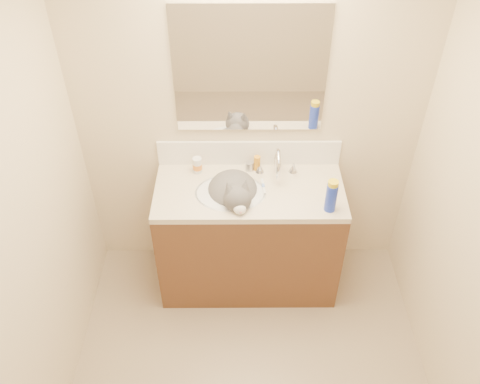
{
  "coord_description": "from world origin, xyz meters",
  "views": [
    {
      "loc": [
        -0.07,
        -1.46,
        2.94
      ],
      "look_at": [
        -0.06,
        0.92,
        0.88
      ],
      "focal_mm": 38.0,
      "sensor_mm": 36.0,
      "label": 1
    }
  ],
  "objects_px": {
    "vanity_cabinet": "(249,239)",
    "pill_bottle": "(197,165)",
    "faucet": "(277,165)",
    "cat": "(234,194)",
    "basin": "(231,201)",
    "spray_can": "(331,198)",
    "silver_jar": "(249,166)",
    "amber_bottle": "(257,163)"
  },
  "relations": [
    {
      "from": "basin",
      "to": "silver_jar",
      "type": "distance_m",
      "value": 0.28
    },
    {
      "from": "silver_jar",
      "to": "spray_can",
      "type": "distance_m",
      "value": 0.61
    },
    {
      "from": "vanity_cabinet",
      "to": "cat",
      "type": "xyz_separation_m",
      "value": [
        -0.1,
        -0.02,
        0.43
      ]
    },
    {
      "from": "vanity_cabinet",
      "to": "spray_can",
      "type": "xyz_separation_m",
      "value": [
        0.48,
        -0.19,
        0.54
      ]
    },
    {
      "from": "pill_bottle",
      "to": "basin",
      "type": "bearing_deg",
      "value": -44.01
    },
    {
      "from": "basin",
      "to": "pill_bottle",
      "type": "relative_size",
      "value": 4.13
    },
    {
      "from": "vanity_cabinet",
      "to": "basin",
      "type": "relative_size",
      "value": 2.67
    },
    {
      "from": "silver_jar",
      "to": "spray_can",
      "type": "xyz_separation_m",
      "value": [
        0.47,
        -0.38,
        0.06
      ]
    },
    {
      "from": "basin",
      "to": "faucet",
      "type": "distance_m",
      "value": 0.38
    },
    {
      "from": "basin",
      "to": "spray_can",
      "type": "height_order",
      "value": "spray_can"
    },
    {
      "from": "vanity_cabinet",
      "to": "basin",
      "type": "height_order",
      "value": "basin"
    },
    {
      "from": "vanity_cabinet",
      "to": "amber_bottle",
      "type": "xyz_separation_m",
      "value": [
        0.05,
        0.2,
        0.5
      ]
    },
    {
      "from": "pill_bottle",
      "to": "silver_jar",
      "type": "relative_size",
      "value": 1.77
    },
    {
      "from": "faucet",
      "to": "cat",
      "type": "bearing_deg",
      "value": -149.97
    },
    {
      "from": "cat",
      "to": "silver_jar",
      "type": "relative_size",
      "value": 7.84
    },
    {
      "from": "amber_bottle",
      "to": "silver_jar",
      "type": "bearing_deg",
      "value": -177.84
    },
    {
      "from": "vanity_cabinet",
      "to": "spray_can",
      "type": "distance_m",
      "value": 0.75
    },
    {
      "from": "pill_bottle",
      "to": "amber_bottle",
      "type": "xyz_separation_m",
      "value": [
        0.39,
        0.02,
        -0.0
      ]
    },
    {
      "from": "silver_jar",
      "to": "pill_bottle",
      "type": "bearing_deg",
      "value": -176.96
    },
    {
      "from": "basin",
      "to": "vanity_cabinet",
      "type": "bearing_deg",
      "value": 14.04
    },
    {
      "from": "faucet",
      "to": "cat",
      "type": "relative_size",
      "value": 0.58
    },
    {
      "from": "faucet",
      "to": "amber_bottle",
      "type": "distance_m",
      "value": 0.15
    },
    {
      "from": "vanity_cabinet",
      "to": "pill_bottle",
      "type": "bearing_deg",
      "value": 151.98
    },
    {
      "from": "basin",
      "to": "silver_jar",
      "type": "bearing_deg",
      "value": 61.47
    },
    {
      "from": "cat",
      "to": "amber_bottle",
      "type": "relative_size",
      "value": 4.54
    },
    {
      "from": "cat",
      "to": "spray_can",
      "type": "bearing_deg",
      "value": -26.64
    },
    {
      "from": "vanity_cabinet",
      "to": "spray_can",
      "type": "bearing_deg",
      "value": -21.45
    },
    {
      "from": "vanity_cabinet",
      "to": "silver_jar",
      "type": "relative_size",
      "value": 19.45
    },
    {
      "from": "basin",
      "to": "amber_bottle",
      "type": "xyz_separation_m",
      "value": [
        0.17,
        0.23,
        0.12
      ]
    },
    {
      "from": "silver_jar",
      "to": "amber_bottle",
      "type": "distance_m",
      "value": 0.05
    },
    {
      "from": "pill_bottle",
      "to": "spray_can",
      "type": "distance_m",
      "value": 0.89
    },
    {
      "from": "cat",
      "to": "spray_can",
      "type": "distance_m",
      "value": 0.61
    },
    {
      "from": "pill_bottle",
      "to": "vanity_cabinet",
      "type": "bearing_deg",
      "value": -28.02
    },
    {
      "from": "faucet",
      "to": "amber_bottle",
      "type": "bearing_deg",
      "value": 154.06
    },
    {
      "from": "silver_jar",
      "to": "amber_bottle",
      "type": "height_order",
      "value": "amber_bottle"
    },
    {
      "from": "spray_can",
      "to": "silver_jar",
      "type": "bearing_deg",
      "value": 140.97
    },
    {
      "from": "vanity_cabinet",
      "to": "pill_bottle",
      "type": "relative_size",
      "value": 11.01
    },
    {
      "from": "cat",
      "to": "silver_jar",
      "type": "xyz_separation_m",
      "value": [
        0.1,
        0.22,
        0.05
      ]
    },
    {
      "from": "faucet",
      "to": "amber_bottle",
      "type": "xyz_separation_m",
      "value": [
        -0.13,
        0.06,
        -0.03
      ]
    },
    {
      "from": "cat",
      "to": "pill_bottle",
      "type": "xyz_separation_m",
      "value": [
        -0.24,
        0.2,
        0.07
      ]
    },
    {
      "from": "faucet",
      "to": "amber_bottle",
      "type": "height_order",
      "value": "faucet"
    },
    {
      "from": "vanity_cabinet",
      "to": "silver_jar",
      "type": "distance_m",
      "value": 0.52
    }
  ]
}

